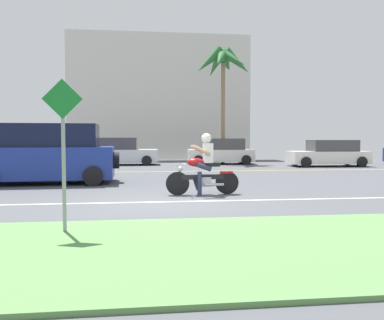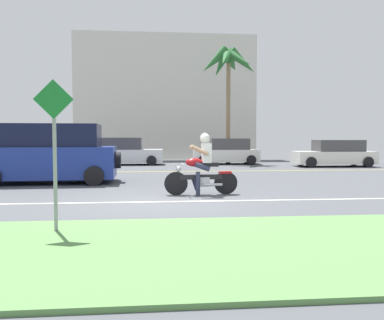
{
  "view_description": "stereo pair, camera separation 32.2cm",
  "coord_description": "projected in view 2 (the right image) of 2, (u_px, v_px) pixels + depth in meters",
  "views": [
    {
      "loc": [
        -0.52,
        -9.44,
        1.54
      ],
      "look_at": [
        0.94,
        2.78,
        0.86
      ],
      "focal_mm": 37.3,
      "sensor_mm": 36.0,
      "label": 1
    },
    {
      "loc": [
        -0.2,
        -9.48,
        1.54
      ],
      "look_at": [
        0.94,
        2.78,
        0.86
      ],
      "focal_mm": 37.3,
      "sensor_mm": 36.0,
      "label": 2
    }
  ],
  "objects": [
    {
      "name": "building_far",
      "position": [
        166.0,
        99.0,
        30.21
      ],
      "size": [
        13.03,
        4.0,
        8.98
      ],
      "primitive_type": "cube",
      "color": "beige",
      "rests_on": "ground"
    },
    {
      "name": "grass_median",
      "position": [
        170.0,
        249.0,
        5.45
      ],
      "size": [
        56.0,
        3.8,
        0.06
      ],
      "primitive_type": "cube",
      "color": "#5B8C4C",
      "rests_on": "ground"
    },
    {
      "name": "lane_line_far",
      "position": [
        159.0,
        172.0,
        18.32
      ],
      "size": [
        50.4,
        0.12,
        0.01
      ],
      "primitive_type": "cube",
      "color": "yellow",
      "rests_on": "ground"
    },
    {
      "name": "parked_car_3",
      "position": [
        335.0,
        154.0,
        21.6
      ],
      "size": [
        4.3,
        1.87,
        1.44
      ],
      "color": "white",
      "rests_on": "ground"
    },
    {
      "name": "parked_car_1",
      "position": [
        123.0,
        152.0,
        23.08
      ],
      "size": [
        4.45,
        1.98,
        1.56
      ],
      "color": "silver",
      "rests_on": "ground"
    },
    {
      "name": "palm_tree_0",
      "position": [
        229.0,
        64.0,
        24.16
      ],
      "size": [
        3.75,
        3.79,
        7.12
      ],
      "color": "#846B4C",
      "rests_on": "ground"
    },
    {
      "name": "motorcyclist",
      "position": [
        202.0,
        169.0,
        10.81
      ],
      "size": [
        2.0,
        0.65,
        1.67
      ],
      "color": "black",
      "rests_on": "ground"
    },
    {
      "name": "ground",
      "position": [
        161.0,
        188.0,
        12.51
      ],
      "size": [
        56.0,
        30.0,
        0.04
      ],
      "primitive_type": "cube",
      "color": "#4C4F54"
    },
    {
      "name": "street_sign",
      "position": [
        54.0,
        140.0,
        6.31
      ],
      "size": [
        0.62,
        0.06,
        2.46
      ],
      "color": "gray",
      "rests_on": "ground"
    },
    {
      "name": "lane_line_near",
      "position": [
        163.0,
        202.0,
        9.63
      ],
      "size": [
        50.4,
        0.12,
        0.01
      ],
      "primitive_type": "cube",
      "color": "silver",
      "rests_on": "ground"
    },
    {
      "name": "suv_nearby",
      "position": [
        51.0,
        155.0,
        13.66
      ],
      "size": [
        4.64,
        2.38,
        2.02
      ],
      "color": "navy",
      "rests_on": "ground"
    },
    {
      "name": "parked_car_2",
      "position": [
        227.0,
        152.0,
        23.71
      ],
      "size": [
        3.93,
        2.13,
        1.52
      ],
      "color": "white",
      "rests_on": "ground"
    }
  ]
}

